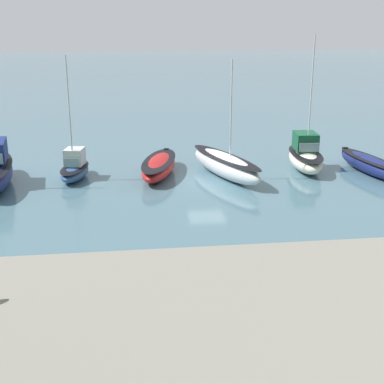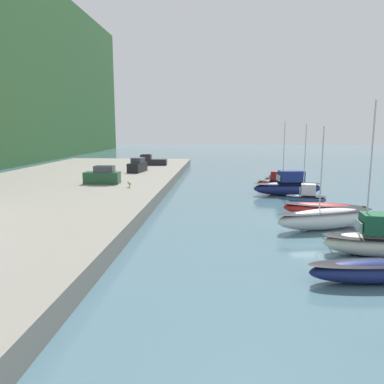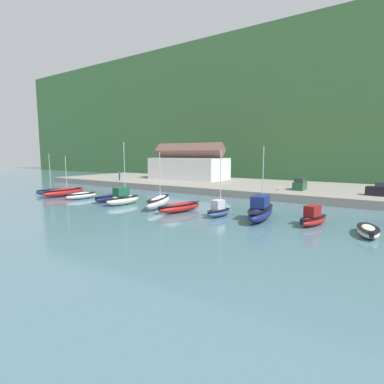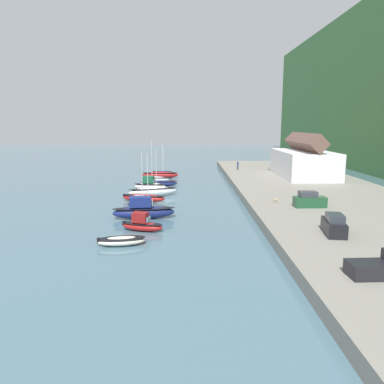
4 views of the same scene
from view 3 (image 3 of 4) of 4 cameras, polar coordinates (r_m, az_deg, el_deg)
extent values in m
plane|color=slate|center=(44.11, -3.96, -2.92)|extent=(320.00, 320.00, 0.00)
cube|color=#42703D|center=(115.62, 20.59, 13.76)|extent=(240.00, 55.70, 43.59)
cube|color=gray|center=(67.16, 10.09, 1.06)|extent=(102.81, 26.48, 1.33)
cube|color=white|center=(77.30, -0.63, 4.48)|extent=(19.05, 10.07, 5.42)
cube|color=brown|center=(77.22, -0.64, 7.92)|extent=(19.43, 3.84, 3.84)
ellipsoid|color=navy|center=(64.56, -25.57, 0.12)|extent=(1.50, 5.25, 1.11)
ellipsoid|color=black|center=(64.52, -25.59, 0.46)|extent=(1.56, 5.36, 0.12)
cylinder|color=silver|center=(64.45, -25.46, 3.59)|extent=(0.10, 0.10, 6.68)
ellipsoid|color=red|center=(60.43, -23.20, -0.01)|extent=(2.22, 8.41, 1.49)
ellipsoid|color=black|center=(60.37, -23.22, 0.48)|extent=(2.31, 8.58, 0.12)
cylinder|color=silver|center=(60.46, -22.88, 3.54)|extent=(0.10, 0.10, 5.93)
ellipsoid|color=white|center=(55.64, -20.40, -0.64)|extent=(2.78, 5.98, 1.14)
ellipsoid|color=black|center=(55.59, -20.42, -0.24)|extent=(2.88, 6.10, 0.12)
cube|color=black|center=(54.36, -22.93, -0.70)|extent=(0.39, 0.32, 0.56)
ellipsoid|color=navy|center=(51.46, -15.15, -1.01)|extent=(2.55, 7.32, 1.21)
ellipsoid|color=black|center=(51.40, -15.16, -0.54)|extent=(2.63, 7.47, 0.12)
cube|color=black|center=(48.92, -17.76, -1.23)|extent=(0.39, 0.33, 0.56)
ellipsoid|color=white|center=(47.34, -13.01, -1.51)|extent=(2.61, 6.09, 1.44)
ellipsoid|color=black|center=(47.27, -13.03, -0.90)|extent=(2.70, 6.22, 0.12)
cube|color=#195638|center=(46.98, -13.35, 0.08)|extent=(1.73, 2.21, 1.26)
cube|color=#8CA5B2|center=(47.73, -12.21, -0.01)|extent=(1.39, 0.23, 0.63)
cylinder|color=silver|center=(47.14, -12.75, 4.32)|extent=(0.10, 0.10, 8.14)
ellipsoid|color=white|center=(43.99, -6.36, -1.87)|extent=(4.47, 8.55, 1.67)
ellipsoid|color=black|center=(43.90, -6.37, -1.11)|extent=(4.59, 8.73, 0.12)
cylinder|color=silver|center=(44.13, -6.15, 3.44)|extent=(0.10, 0.10, 6.40)
ellipsoid|color=red|center=(40.46, -2.34, -2.93)|extent=(3.63, 7.37, 1.25)
ellipsoid|color=black|center=(40.38, -2.34, -2.31)|extent=(3.74, 7.53, 0.12)
cube|color=black|center=(38.34, -6.17, -3.15)|extent=(0.42, 0.36, 0.56)
ellipsoid|color=#33568E|center=(37.65, 5.11, -3.93)|extent=(2.31, 4.36, 0.97)
ellipsoid|color=black|center=(37.59, 5.12, -3.43)|extent=(2.38, 4.45, 0.12)
cube|color=silver|center=(37.30, 4.93, -2.39)|extent=(1.43, 1.64, 1.14)
cube|color=#8CA5B2|center=(38.01, 5.75, -2.48)|extent=(1.08, 0.29, 0.57)
cylinder|color=silver|center=(37.31, 5.48, 2.44)|extent=(0.10, 0.10, 7.39)
ellipsoid|color=navy|center=(36.48, 12.95, -3.91)|extent=(3.15, 8.36, 1.65)
ellipsoid|color=black|center=(36.37, 12.97, -3.02)|extent=(3.26, 8.54, 0.12)
cube|color=navy|center=(35.84, 12.86, -1.71)|extent=(1.97, 3.03, 1.31)
cube|color=#8CA5B2|center=(37.38, 13.42, -1.66)|extent=(1.47, 0.28, 0.66)
cylinder|color=silver|center=(36.50, 13.37, 2.98)|extent=(0.10, 0.10, 7.06)
ellipsoid|color=red|center=(35.53, 22.08, -5.06)|extent=(2.89, 5.21, 1.05)
ellipsoid|color=black|center=(35.46, 22.10, -4.48)|extent=(2.98, 5.33, 0.12)
cube|color=maroon|center=(35.10, 21.98, -3.36)|extent=(1.63, 2.00, 1.16)
cube|color=#8CA5B2|center=(36.03, 22.71, -3.41)|extent=(1.07, 0.39, 0.58)
cube|color=black|center=(33.44, 20.23, -5.35)|extent=(0.42, 0.37, 0.56)
ellipsoid|color=white|center=(33.45, 30.50, -6.41)|extent=(2.65, 5.13, 0.91)
ellipsoid|color=black|center=(33.38, 30.54, -5.88)|extent=(2.74, 5.24, 0.12)
cube|color=black|center=(31.17, 31.02, -7.04)|extent=(0.40, 0.34, 0.56)
cube|color=#1E4C2D|center=(57.78, 19.86, 1.12)|extent=(1.92, 4.25, 1.40)
cube|color=#333842|center=(57.38, 19.84, 2.16)|extent=(1.60, 2.35, 0.76)
cube|color=black|center=(54.66, 32.40, 0.09)|extent=(4.42, 2.40, 1.40)
cube|color=#333842|center=(54.51, 32.80, 1.19)|extent=(2.51, 1.85, 0.76)
cylinder|color=#232838|center=(75.95, -13.63, 2.50)|extent=(0.32, 0.32, 0.85)
cylinder|color=navy|center=(75.88, -13.65, 3.22)|extent=(0.40, 0.40, 1.05)
sphere|color=tan|center=(75.84, -13.66, 3.70)|extent=(0.24, 0.24, 0.24)
cylinder|color=tan|center=(54.71, 16.05, 0.35)|extent=(0.12, 0.12, 0.28)
ellipsoid|color=tan|center=(54.68, 16.06, 0.69)|extent=(0.83, 0.71, 0.36)
sphere|color=tan|center=(54.78, 16.42, 0.80)|extent=(0.22, 0.22, 0.22)
camera|label=1|loc=(71.91, 16.59, 9.10)|focal=50.00mm
camera|label=2|loc=(70.99, -20.61, 6.88)|focal=35.00mm
camera|label=4|loc=(53.68, 76.29, 6.70)|focal=35.00mm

